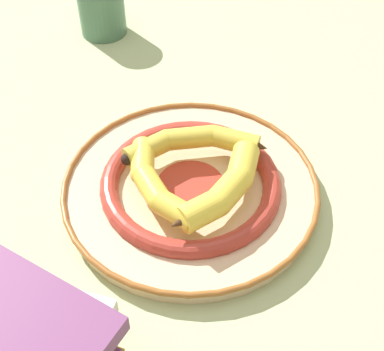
{
  "coord_description": "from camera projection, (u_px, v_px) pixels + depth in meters",
  "views": [
    {
      "loc": [
        0.48,
        0.01,
        0.56
      ],
      "look_at": [
        -0.01,
        0.0,
        0.04
      ],
      "focal_mm": 50.0,
      "sensor_mm": 36.0,
      "label": 1
    }
  ],
  "objects": [
    {
      "name": "ground_plane",
      "position": [
        190.0,
        200.0,
        0.74
      ],
      "size": [
        2.8,
        2.8,
        0.0
      ],
      "primitive_type": "plane",
      "color": "#B2C693"
    },
    {
      "name": "decorative_bowl",
      "position": [
        192.0,
        187.0,
        0.73
      ],
      "size": [
        0.35,
        0.35,
        0.04
      ],
      "color": "beige",
      "rests_on": "ground_plane"
    },
    {
      "name": "banana_a",
      "position": [
        224.0,
        190.0,
        0.68
      ],
      "size": [
        0.15,
        0.12,
        0.04
      ],
      "rotation": [
        0.0,
        0.0,
        2.54
      ],
      "color": "yellow",
      "rests_on": "decorative_bowl"
    },
    {
      "name": "banana_b",
      "position": [
        194.0,
        142.0,
        0.74
      ],
      "size": [
        0.08,
        0.2,
        0.03
      ],
      "rotation": [
        0.0,
        0.0,
        4.86
      ],
      "color": "gold",
      "rests_on": "decorative_bowl"
    },
    {
      "name": "banana_c",
      "position": [
        155.0,
        183.0,
        0.69
      ],
      "size": [
        0.16,
        0.1,
        0.03
      ],
      "rotation": [
        0.0,
        0.0,
        6.77
      ],
      "color": "yellow",
      "rests_on": "decorative_bowl"
    },
    {
      "name": "coffee_mug",
      "position": [
        101.0,
        8.0,
        1.0
      ],
      "size": [
        0.13,
        0.1,
        0.1
      ],
      "rotation": [
        0.0,
        0.0,
        3.67
      ],
      "color": "#477056",
      "rests_on": "ground_plane"
    }
  ]
}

